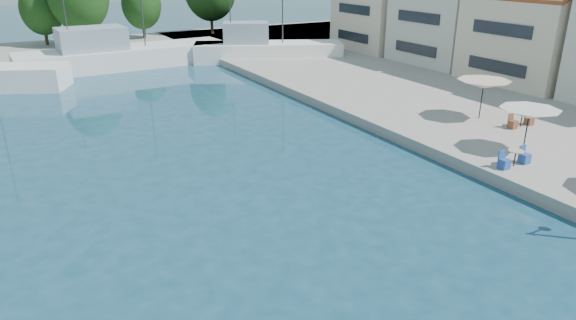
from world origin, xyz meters
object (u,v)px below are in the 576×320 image
trawler_04 (264,50)px  umbrella_white (529,114)px  trawler_03 (121,56)px  umbrella_cream (484,84)px

trawler_04 → umbrella_white: size_ratio=5.12×
trawler_04 → umbrella_white: trawler_04 is taller
trawler_03 → trawler_04: bearing=-18.4°
trawler_03 → umbrella_white: (12.09, -34.59, 1.45)m
trawler_03 → umbrella_cream: 33.02m
trawler_04 → umbrella_cream: 25.82m
trawler_04 → umbrella_white: bearing=-67.4°
trawler_03 → trawler_04: (13.16, -3.84, 0.00)m
trawler_03 → umbrella_white: bearing=-72.9°
umbrella_cream → trawler_04: bearing=93.2°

